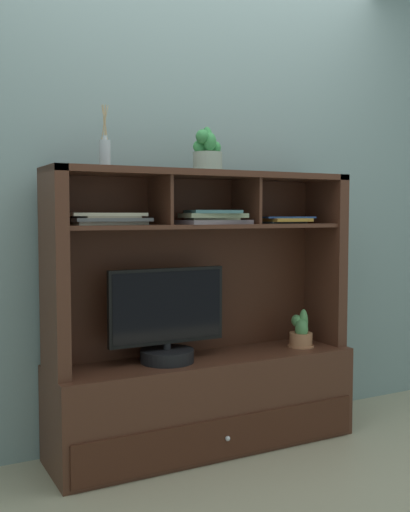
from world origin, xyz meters
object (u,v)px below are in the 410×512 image
magazine_stack_left (213,218)px  magazine_stack_centre (284,220)px  potted_orchid (301,333)px  magazine_stack_right (107,219)px  potted_succulent (207,154)px  tv_monitor (167,324)px  media_console (204,367)px  diffuser_bottle (105,153)px

magazine_stack_left → magazine_stack_centre: size_ratio=1.23×
potted_orchid → magazine_stack_right: size_ratio=0.53×
magazine_stack_left → potted_succulent: size_ratio=1.71×
potted_succulent → tv_monitor: bearing=178.8°
potted_orchid → potted_succulent: bearing=177.8°
magazine_stack_left → magazine_stack_right: size_ratio=0.97×
potted_orchid → media_console: bearing=174.2°
potted_orchid → diffuser_bottle: diffuser_bottle is taller
magazine_stack_right → magazine_stack_left: bearing=-7.2°
tv_monitor → magazine_stack_centre: bearing=2.8°
magazine_stack_left → magazine_stack_right: (-0.52, 0.07, -0.00)m
magazine_stack_left → potted_succulent: bearing=157.2°
magazine_stack_right → diffuser_bottle: size_ratio=1.34×
potted_succulent → diffuser_bottle: bearing=175.7°
tv_monitor → magazine_stack_left: size_ratio=1.60×
magazine_stack_right → potted_succulent: bearing=-6.4°
media_console → magazine_stack_right: (-0.49, 0.02, 0.74)m
potted_orchid → diffuser_bottle: (-1.06, 0.06, 0.91)m
magazine_stack_left → magazine_stack_right: bearing=172.8°
magazine_stack_left → diffuser_bottle: (-0.53, 0.05, 0.29)m
tv_monitor → diffuser_bottle: 0.85m
magazine_stack_right → diffuser_bottle: 0.30m
tv_monitor → diffuser_bottle: size_ratio=2.08×
magazine_stack_centre → potted_succulent: size_ratio=1.39×
diffuser_bottle → magazine_stack_centre: bearing=0.0°
diffuser_bottle → potted_succulent: diffuser_bottle is taller
magazine_stack_centre → magazine_stack_right: 0.97m
magazine_stack_left → potted_succulent: 0.31m
tv_monitor → diffuser_bottle: (-0.29, 0.03, 0.80)m
diffuser_bottle → potted_succulent: size_ratio=1.31×
media_console → potted_orchid: bearing=-5.8°
potted_succulent → media_console: bearing=87.4°
tv_monitor → potted_orchid: size_ratio=2.91×
magazine_stack_centre → diffuser_bottle: diffuser_bottle is taller
media_console → diffuser_bottle: size_ratio=5.52×
magazine_stack_left → magazine_stack_centre: bearing=6.2°
magazine_stack_left → magazine_stack_right: 0.52m
magazine_stack_left → media_console: bearing=118.1°
tv_monitor → magazine_stack_centre: 0.85m
tv_monitor → media_console: bearing=8.0°
media_console → diffuser_bottle: (-0.50, 0.00, 1.04)m
tv_monitor → potted_succulent: potted_succulent is taller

